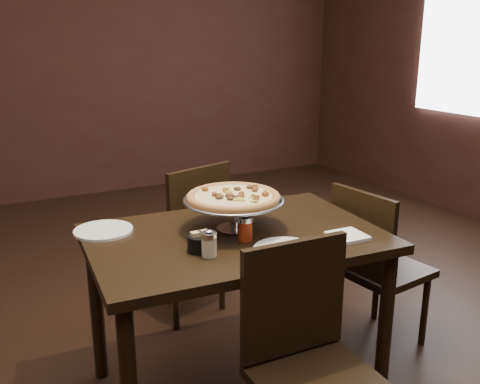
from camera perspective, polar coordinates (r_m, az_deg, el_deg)
name	(u,v)px	position (r m, az deg, el deg)	size (l,w,h in m)	color
room	(237,77)	(2.13, -0.27, 12.12)	(6.04, 7.04, 2.84)	black
dining_table	(235,256)	(2.29, -0.53, -6.81)	(1.26, 0.89, 0.76)	black
pizza_stand	(233,197)	(2.26, -0.72, -0.59)	(0.43, 0.43, 0.18)	#BAB9C1
parmesan_shaker	(209,244)	(2.02, -3.32, -5.52)	(0.06, 0.06, 0.11)	beige
pepper_flake_shaker	(245,228)	(2.17, 0.53, -3.83)	(0.06, 0.06, 0.11)	maroon
packet_caddy	(200,242)	(2.08, -4.24, -5.38)	(0.10, 0.10, 0.08)	black
napkin_stack	(348,236)	(2.25, 11.40, -4.62)	(0.14, 0.14, 0.02)	white
plate_left	(103,230)	(2.35, -14.37, -3.99)	(0.25, 0.25, 0.01)	white
plate_near	(285,250)	(2.09, 4.84, -6.14)	(0.25, 0.25, 0.01)	white
serving_spatula	(273,204)	(2.19, 3.53, -1.31)	(0.17, 0.17, 0.02)	#BAB9C1
chair_far	(187,234)	(3.02, -5.63, -4.49)	(0.52, 0.52, 0.90)	black
chair_near	(310,360)	(1.95, 7.48, -17.35)	(0.42, 0.42, 0.88)	black
chair_side	(374,262)	(2.79, 14.12, -7.27)	(0.45, 0.45, 0.85)	black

